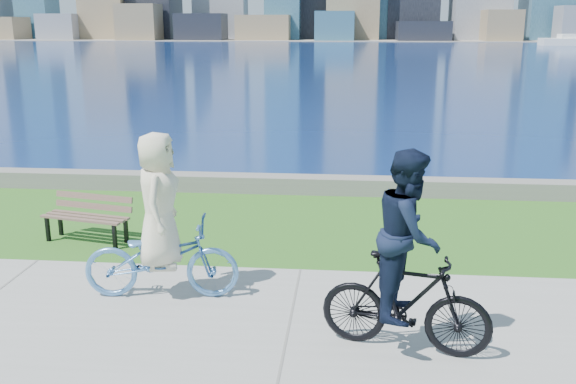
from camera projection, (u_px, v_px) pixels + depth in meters
The scene contains 8 objects.
ground at pixel (289, 325), 7.69m from camera, with size 320.00×320.00×0.00m, color #245716.
concrete_path at pixel (289, 324), 7.68m from camera, with size 80.00×3.50×0.02m, color gray.
seawall at pixel (316, 185), 13.61m from camera, with size 90.00×0.50×0.35m, color slate.
bay_water at pixel (344, 52), 76.97m from camera, with size 320.00×131.00×0.01m, color navy.
far_shore at pixel (346, 39), 132.78m from camera, with size 320.00×30.00×0.12m, color gray.
park_bench at pixel (88, 214), 10.56m from camera, with size 1.54×0.82×0.76m.
cyclist_woman at pixel (160, 238), 8.26m from camera, with size 0.88×2.07×2.18m.
cyclist_man at pixel (407, 269), 6.84m from camera, with size 0.94×1.92×2.25m.
Camera 1 is at (0.64, -6.99, 3.52)m, focal length 40.00 mm.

